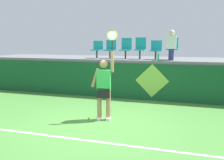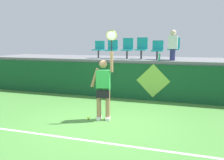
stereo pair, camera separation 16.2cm
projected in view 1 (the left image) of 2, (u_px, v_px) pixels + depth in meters
ground_plane at (100, 124)px, 6.83m from camera, size 40.00×40.00×0.00m
court_back_wall at (128, 81)px, 9.77m from camera, size 13.93×0.20×1.39m
spectator_platform at (136, 59)px, 10.91m from camera, size 13.93×2.76×0.12m
court_baseline_stripe at (82, 140)px, 5.70m from camera, size 12.54×0.08×0.01m
tennis_player at (104, 87)px, 7.03m from camera, size 0.75×0.32×2.53m
tennis_ball at (89, 118)px, 7.18m from camera, size 0.07×0.07×0.07m
water_bottle at (158, 57)px, 9.36m from camera, size 0.07×0.07×0.27m
stadium_chair_0 at (97, 48)px, 10.79m from camera, size 0.44×0.42×0.75m
stadium_chair_1 at (111, 48)px, 10.62m from camera, size 0.44×0.42×0.78m
stadium_chair_2 at (126, 48)px, 10.42m from camera, size 0.44×0.42×0.87m
stadium_chair_3 at (140, 47)px, 10.24m from camera, size 0.44×0.42×0.88m
stadium_chair_4 at (156, 49)px, 10.05m from camera, size 0.44×0.42×0.76m
stadium_chair_5 at (172, 47)px, 9.85m from camera, size 0.44×0.42×0.87m
spectator_0 at (172, 44)px, 9.45m from camera, size 0.34×0.21×1.15m
wall_signage_mount at (151, 100)px, 9.49m from camera, size 1.27×0.01×1.40m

